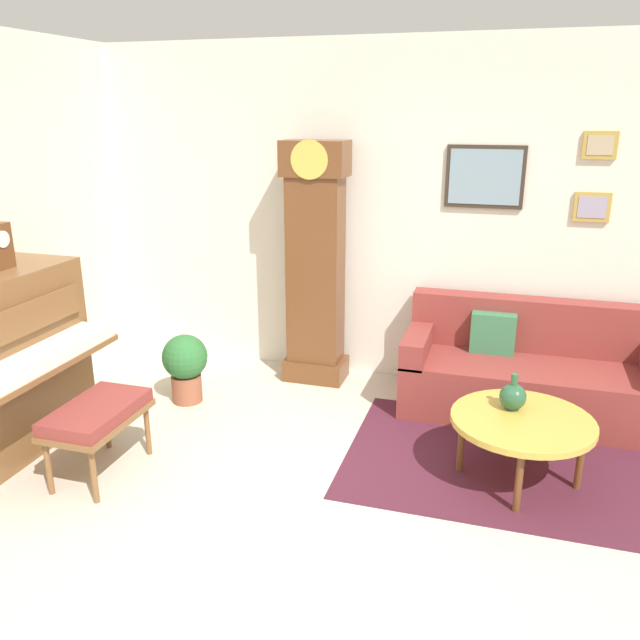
% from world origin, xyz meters
% --- Properties ---
extents(ground_plane, '(6.40, 6.00, 0.10)m').
position_xyz_m(ground_plane, '(0.00, 0.00, -0.05)').
color(ground_plane, beige).
extents(wall_back, '(5.30, 0.13, 2.80)m').
position_xyz_m(wall_back, '(0.01, 2.40, 1.40)').
color(wall_back, silver).
rests_on(wall_back, ground_plane).
extents(area_rug, '(2.10, 1.50, 0.01)m').
position_xyz_m(area_rug, '(1.09, 1.07, 0.00)').
color(area_rug, '#4C1E2D').
rests_on(area_rug, ground_plane).
extents(piano_bench, '(0.42, 0.70, 0.48)m').
position_xyz_m(piano_bench, '(-1.42, 0.20, 0.41)').
color(piano_bench, brown).
rests_on(piano_bench, ground_plane).
extents(grandfather_clock, '(0.52, 0.34, 2.03)m').
position_xyz_m(grandfather_clock, '(-0.55, 2.09, 0.96)').
color(grandfather_clock, brown).
rests_on(grandfather_clock, ground_plane).
extents(couch, '(1.90, 0.80, 0.84)m').
position_xyz_m(couch, '(1.21, 1.95, 0.31)').
color(couch, maroon).
rests_on(couch, ground_plane).
extents(coffee_table, '(0.88, 0.88, 0.43)m').
position_xyz_m(coffee_table, '(1.16, 0.89, 0.40)').
color(coffee_table, gold).
rests_on(coffee_table, ground_plane).
extents(green_jug, '(0.17, 0.17, 0.24)m').
position_xyz_m(green_jug, '(1.09, 1.00, 0.52)').
color(green_jug, '#234C33').
rests_on(green_jug, coffee_table).
extents(potted_plant, '(0.36, 0.36, 0.56)m').
position_xyz_m(potted_plant, '(-1.41, 1.34, 0.32)').
color(potted_plant, '#935138').
rests_on(potted_plant, ground_plane).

